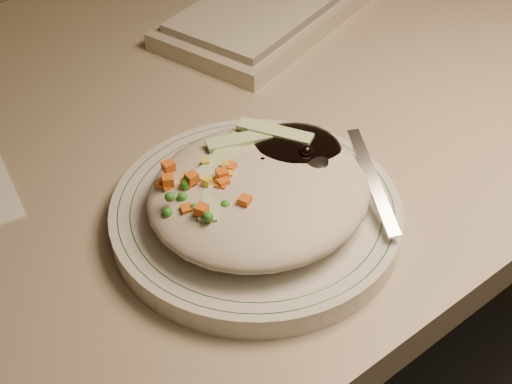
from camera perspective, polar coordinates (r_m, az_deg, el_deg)
desk at (r=0.90m, az=-3.99°, el=-3.46°), size 1.40×0.70×0.74m
plate at (r=0.62m, az=0.00°, el=-1.81°), size 0.25×0.25×0.02m
plate_rim at (r=0.61m, az=-0.00°, el=-1.13°), size 0.24×0.24×0.00m
meal at (r=0.60m, az=0.37°, el=0.54°), size 0.21×0.19×0.05m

